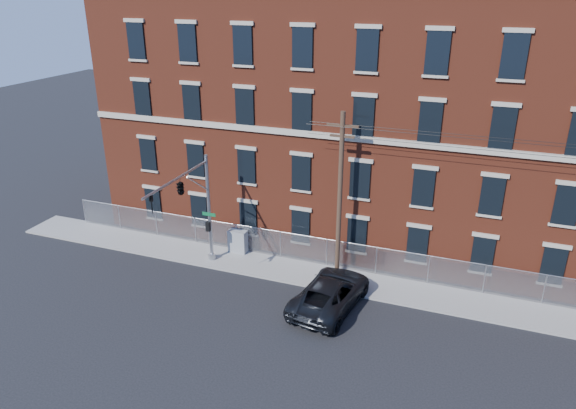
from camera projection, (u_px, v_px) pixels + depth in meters
The scene contains 8 objects.
ground at pixel (272, 317), 28.31m from camera, with size 140.00×140.00×0.00m, color black.
sidewalk at pixel (511, 311), 28.74m from camera, with size 65.00×3.00×0.12m, color #989590.
mill_building at pixel (530, 127), 33.36m from camera, with size 55.30×14.32×16.30m.
chain_link_fence at pixel (514, 283), 29.48m from camera, with size 59.06×0.06×1.85m.
traffic_signal_mast at pixel (188, 195), 30.06m from camera, with size 0.90×6.75×7.00m.
utility_pole_near at pixel (340, 193), 30.46m from camera, with size 1.80×0.28×10.00m.
pickup_truck at pixel (330, 293), 28.96m from camera, with size 2.86×6.20×1.72m, color black.
utility_cabinet at pixel (238, 241), 34.73m from camera, with size 1.22×0.61×1.52m, color gray.
Camera 1 is at (9.10, -22.02, 16.45)m, focal length 33.03 mm.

